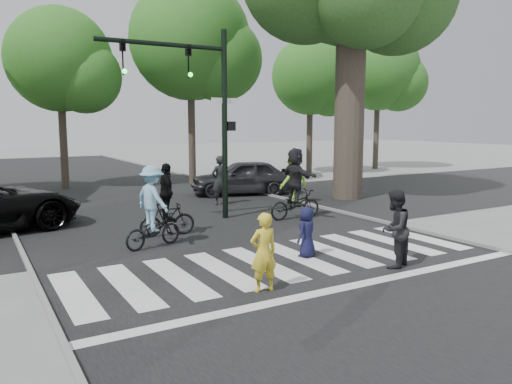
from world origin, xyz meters
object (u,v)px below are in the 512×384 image
Objects in this scene: cyclist_right at (295,188)px; car_grey at (243,177)px; pedestrian_woman at (264,252)px; traffic_signal at (200,97)px; pedestrian_adult at (395,229)px; pedestrian_child at (307,232)px; cyclist_mid at (167,206)px; cyclist_left at (153,212)px.

cyclist_right is 0.52× the size of car_grey.
cyclist_right is at bearing -127.25° from pedestrian_woman.
pedestrian_woman is at bearing -129.41° from cyclist_right.
pedestrian_adult is at bearing -77.97° from traffic_signal.
pedestrian_child is (0.33, -5.24, -3.31)m from traffic_signal.
cyclist_right is 5.88m from car_grey.
cyclist_mid is (-1.72, -1.54, -3.07)m from traffic_signal.
pedestrian_adult is 0.82× the size of cyclist_left.
pedestrian_woman is 3.25m from pedestrian_adult.
pedestrian_child is 0.59× the size of cyclist_mid.
cyclist_left is at bearing -166.18° from cyclist_right.
pedestrian_adult reaches higher than pedestrian_woman.
pedestrian_adult is 0.84× the size of cyclist_mid.
pedestrian_adult is 5.82m from cyclist_left.
car_grey is at bearing 46.69° from cyclist_mid.
cyclist_mid is (-2.04, 3.70, 0.24)m from pedestrian_child.
cyclist_mid is 0.45× the size of car_grey.
cyclist_left is 9.51m from car_grey.
traffic_signal reaches higher than cyclist_mid.
pedestrian_child is at bearing -141.64° from pedestrian_woman.
pedestrian_adult is 5.73m from cyclist_right.
cyclist_mid is 4.47m from cyclist_right.
traffic_signal is at bearing 155.02° from cyclist_right.
cyclist_mid is 0.87× the size of cyclist_right.
pedestrian_woman is at bearing -90.75° from cyclist_mid.
cyclist_left is 0.89× the size of cyclist_right.
traffic_signal is 2.59× the size of cyclist_right.
cyclist_mid is 8.26m from car_grey.
cyclist_mid reaches higher than pedestrian_woman.
pedestrian_woman reaches higher than pedestrian_child.
pedestrian_woman is 7.14m from cyclist_right.
cyclist_left is at bearing -126.33° from cyclist_mid.
pedestrian_woman is 0.64× the size of cyclist_right.
pedestrian_adult is 0.38× the size of car_grey.
pedestrian_woman is at bearing -104.74° from traffic_signal.
cyclist_left reaches higher than cyclist_mid.
cyclist_left reaches higher than pedestrian_child.
car_grey is (5.66, 6.01, -0.07)m from cyclist_mid.
car_grey is (5.73, 11.25, 0.01)m from pedestrian_woman.
pedestrian_woman is 0.88× the size of pedestrian_adult.
pedestrian_child is at bearing -86.44° from traffic_signal.
cyclist_left is 5.36m from cyclist_right.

